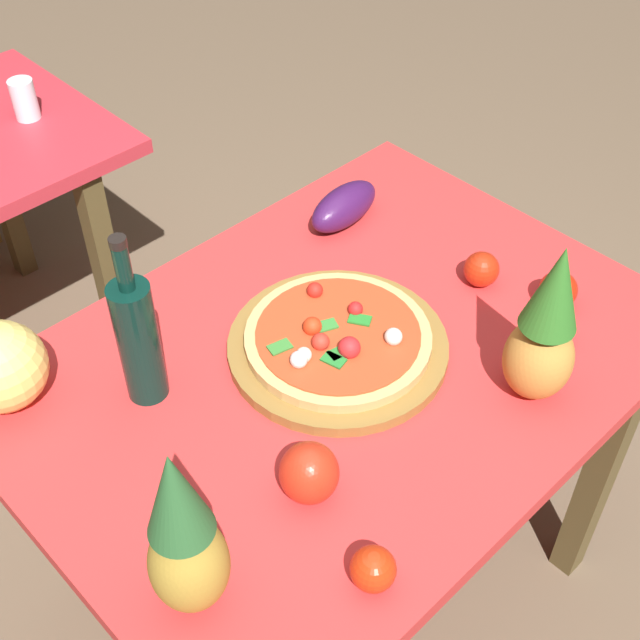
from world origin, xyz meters
The scene contains 15 objects.
ground_plane centered at (0.00, 0.00, 0.00)m, with size 10.00×10.00×0.00m, color brown.
display_table centered at (0.00, 0.00, 0.66)m, with size 1.28×0.93×0.75m.
pizza_board centered at (0.01, 0.01, 0.76)m, with size 0.43×0.43×0.03m, color olive.
pizza centered at (0.00, 0.01, 0.79)m, with size 0.36×0.36×0.06m.
wine_bottle centered at (-0.32, 0.19, 0.89)m, with size 0.08×0.08×0.36m.
pineapple_left centered at (-0.51, -0.20, 0.90)m, with size 0.12×0.12×0.35m.
pineapple_right centered at (0.19, -0.31, 0.90)m, with size 0.13×0.13×0.34m.
melon centered at (-0.52, 0.35, 0.83)m, with size 0.17×0.17×0.17m, color #F0D969.
bell_pepper centered at (-0.26, -0.19, 0.80)m, with size 0.10×0.10×0.11m, color red.
eggplant centered at (0.31, 0.30, 0.79)m, with size 0.20×0.09×0.09m, color #3C164B.
tomato_near_board centered at (0.37, -0.05, 0.79)m, with size 0.08×0.08×0.08m, color red.
tomato_by_bottle centered at (0.34, -0.26, 0.78)m, with size 0.07×0.07×0.07m, color red.
tomato_at_corner centered at (0.43, -0.20, 0.79)m, with size 0.08×0.08×0.08m, color red.
tomato_beside_pepper centered at (-0.30, -0.37, 0.78)m, with size 0.07×0.07×0.07m, color red.
drinking_glass_water centered at (0.03, 1.22, 0.80)m, with size 0.07×0.07×0.11m, color silver.
Camera 1 is at (-0.82, -0.79, 1.94)m, focal length 47.44 mm.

